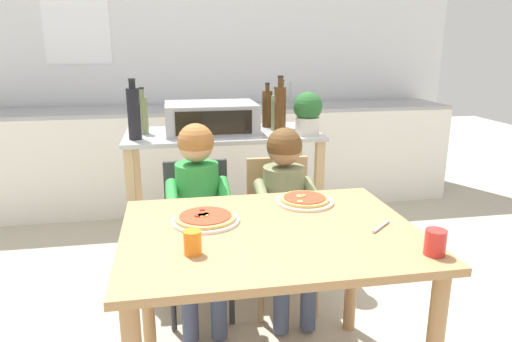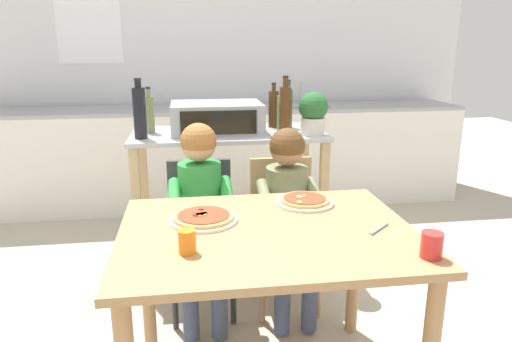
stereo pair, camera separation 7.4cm
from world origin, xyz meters
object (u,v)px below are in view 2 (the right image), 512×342
at_px(potted_herb_plant, 313,112).
at_px(child_in_olive_shirt, 289,201).
at_px(serving_spoon, 379,228).
at_px(dining_chair_left, 201,226).
at_px(toaster_oven, 217,117).
at_px(drinking_cup_red, 432,245).
at_px(bottle_slim_sauce, 140,112).
at_px(pizza_plate_cream, 305,201).
at_px(kitchen_island_cart, 229,177).
at_px(bottle_dark_olive_oil, 274,108).
at_px(drinking_cup_orange, 187,241).
at_px(bottle_clear_vinegar, 282,112).
at_px(child_in_green_shirt, 201,201).
at_px(bottle_tall_green_wine, 285,111).
at_px(bottle_squat_spirits, 149,114).
at_px(dining_table, 267,256).
at_px(dining_chair_right, 284,222).
at_px(bottle_brown_beer, 288,107).

bearing_deg(potted_herb_plant, child_in_olive_shirt, -117.39).
distance_m(potted_herb_plant, child_in_olive_shirt, 0.65).
bearing_deg(serving_spoon, dining_chair_left, 129.78).
height_order(toaster_oven, drinking_cup_red, toaster_oven).
distance_m(bottle_slim_sauce, pizza_plate_cream, 1.17).
bearing_deg(kitchen_island_cart, bottle_slim_sauce, -165.76).
bearing_deg(bottle_dark_olive_oil, drinking_cup_red, -82.32).
relative_size(dining_chair_left, drinking_cup_orange, 9.71).
height_order(kitchen_island_cart, drinking_cup_orange, kitchen_island_cart).
bearing_deg(bottle_clear_vinegar, child_in_green_shirt, -130.58).
xyz_separation_m(potted_herb_plant, drinking_cup_red, (0.04, -1.38, -0.24)).
xyz_separation_m(bottle_slim_sauce, dining_chair_left, (0.32, -0.37, -0.57)).
xyz_separation_m(bottle_tall_green_wine, drinking_cup_red, (0.22, -1.34, -0.26)).
height_order(bottle_tall_green_wine, bottle_slim_sauce, bottle_tall_green_wine).
relative_size(potted_herb_plant, drinking_cup_orange, 3.08).
bearing_deg(toaster_oven, bottle_clear_vinegar, -0.69).
bearing_deg(bottle_tall_green_wine, child_in_green_shirt, -140.70).
relative_size(bottle_squat_spirits, dining_table, 0.25).
relative_size(dining_table, dining_chair_right, 1.39).
xyz_separation_m(dining_table, child_in_olive_shirt, (0.21, 0.59, 0.01)).
bearing_deg(dining_table, drinking_cup_orange, -151.20).
bearing_deg(bottle_squat_spirits, child_in_green_shirt, -67.06).
relative_size(bottle_dark_olive_oil, serving_spoon, 2.06).
bearing_deg(child_in_green_shirt, child_in_olive_shirt, -1.26).
xyz_separation_m(bottle_dark_olive_oil, bottle_tall_green_wine, (0.01, -0.34, 0.03)).
bearing_deg(dining_chair_right, drinking_cup_orange, -120.30).
bearing_deg(bottle_clear_vinegar, bottle_tall_green_wine, -95.97).
bearing_deg(drinking_cup_red, child_in_olive_shirt, 107.23).
distance_m(toaster_oven, drinking_cup_red, 1.68).
relative_size(bottle_squat_spirits, drinking_cup_orange, 3.37).
bearing_deg(drinking_cup_orange, potted_herb_plant, 58.27).
bearing_deg(child_in_green_shirt, bottle_dark_olive_oil, 56.14).
xyz_separation_m(kitchen_island_cart, serving_spoon, (0.46, -1.29, 0.15)).
relative_size(toaster_oven, drinking_cup_orange, 6.62).
height_order(kitchen_island_cart, child_in_olive_shirt, child_in_olive_shirt).
xyz_separation_m(bottle_squat_spirits, dining_table, (0.52, -1.27, -0.38)).
xyz_separation_m(bottle_clear_vinegar, serving_spoon, (0.12, -1.30, -0.26)).
bearing_deg(drinking_cup_red, child_in_green_shirt, 128.54).
bearing_deg(toaster_oven, dining_chair_left, -104.06).
bearing_deg(child_in_green_shirt, bottle_brown_beer, 50.66).
height_order(kitchen_island_cart, dining_chair_right, kitchen_island_cart).
height_order(bottle_brown_beer, pizza_plate_cream, bottle_brown_beer).
bearing_deg(pizza_plate_cream, child_in_green_shirt, 143.40).
bearing_deg(toaster_oven, child_in_green_shirt, -101.43).
distance_m(pizza_plate_cream, serving_spoon, 0.40).
bearing_deg(drinking_cup_red, bottle_squat_spirits, 122.64).
xyz_separation_m(bottle_clear_vinegar, bottle_brown_beer, (0.06, 0.10, 0.02)).
bearing_deg(pizza_plate_cream, bottle_slim_sauce, 133.11).
relative_size(bottle_dark_olive_oil, pizza_plate_cream, 1.12).
bearing_deg(drinking_cup_red, bottle_slim_sauce, 126.78).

